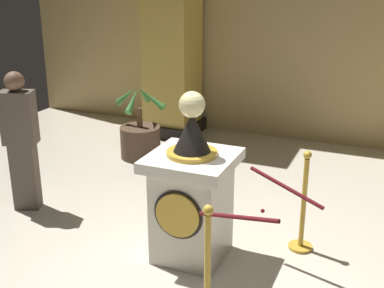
{
  "coord_description": "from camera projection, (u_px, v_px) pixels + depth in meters",
  "views": [
    {
      "loc": [
        1.35,
        -3.61,
        2.64
      ],
      "look_at": [
        -0.32,
        0.33,
        1.14
      ],
      "focal_mm": 47.12,
      "sensor_mm": 36.0,
      "label": 1
    }
  ],
  "objects": [
    {
      "name": "back_wall",
      "position": [
        315.0,
        15.0,
        7.61
      ],
      "size": [
        10.19,
        0.16,
        3.95
      ],
      "primitive_type": "cube",
      "color": "tan",
      "rests_on": "ground_plane"
    },
    {
      "name": "velvet_rope",
      "position": [
        263.0,
        201.0,
        4.22
      ],
      "size": [
        0.95,
        0.97,
        0.22
      ],
      "color": "#591419"
    },
    {
      "name": "potted_palm_left",
      "position": [
        140.0,
        138.0,
        7.35
      ],
      "size": [
        0.83,
        0.82,
        1.08
      ],
      "color": "#4C3828",
      "rests_on": "ground_plane"
    },
    {
      "name": "column_left",
      "position": [
        172.0,
        19.0,
        7.94
      ],
      "size": [
        0.91,
        0.91,
        3.79
      ],
      "color": "black",
      "rests_on": "ground_plane"
    },
    {
      "name": "stanchion_near",
      "position": [
        207.0,
        285.0,
        3.82
      ],
      "size": [
        0.24,
        0.24,
        1.03
      ],
      "color": "gold",
      "rests_on": "ground_plane"
    },
    {
      "name": "bystander_guest",
      "position": [
        21.0,
        139.0,
        5.6
      ],
      "size": [
        0.41,
        0.33,
        1.6
      ],
      "color": "brown",
      "rests_on": "ground_plane"
    },
    {
      "name": "pedestal_clock",
      "position": [
        192.0,
        195.0,
        4.69
      ],
      "size": [
        0.77,
        0.77,
        1.63
      ],
      "color": "silver",
      "rests_on": "ground_plane"
    },
    {
      "name": "ground_plane",
      "position": [
        211.0,
        280.0,
        4.5
      ],
      "size": [
        10.19,
        10.19,
        0.0
      ],
      "primitive_type": "plane",
      "color": "beige"
    },
    {
      "name": "stanchion_far",
      "position": [
        303.0,
        216.0,
        4.9
      ],
      "size": [
        0.24,
        0.24,
        1.03
      ],
      "color": "gold",
      "rests_on": "ground_plane"
    }
  ]
}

